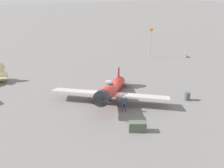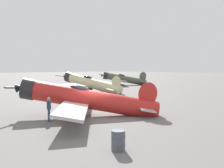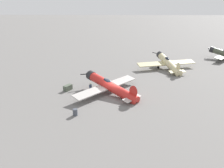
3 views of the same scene
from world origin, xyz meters
TOP-DOWN VIEW (x-y plane):
  - ground_plane at (0.00, 0.00)m, footprint 400.00×400.00m
  - airplane_foreground at (0.35, 0.40)m, footprint 11.02×10.52m
  - airplane_mid_apron at (14.61, -11.73)m, footprint 10.60×13.23m
  - airplane_far_line at (23.42, -28.37)m, footprint 9.28×9.20m
  - ground_crew_mechanic at (0.57, 3.53)m, footprint 0.62×0.39m
  - fuel_drum at (-7.29, 4.65)m, footprint 0.66×0.66m

SIDE VIEW (x-z plane):
  - ground_plane at x=0.00m, z-range 0.00..0.00m
  - fuel_drum at x=-7.29m, z-range 0.00..0.92m
  - ground_crew_mechanic at x=0.57m, z-range 0.18..1.87m
  - airplane_foreground at x=0.35m, z-range -0.38..2.99m
  - airplane_far_line at x=23.42m, z-range -0.25..2.99m
  - airplane_mid_apron at x=14.61m, z-range -0.20..3.15m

